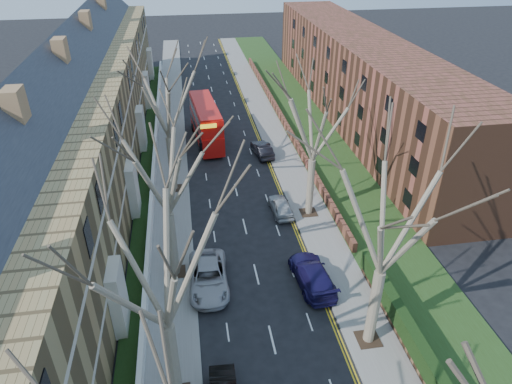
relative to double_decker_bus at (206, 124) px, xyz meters
name	(u,v)px	position (x,y,z in m)	size (l,w,h in m)	color
pavement_left	(171,141)	(-4.07, 0.56, -2.08)	(3.00, 102.00, 0.12)	slate
pavement_right	(274,134)	(7.93, 0.56, -2.08)	(3.00, 102.00, 0.12)	slate
terrace_left	(81,128)	(-11.71, -7.44, 3.39)	(9.70, 78.00, 13.60)	olive
flats_right	(360,79)	(19.39, 4.56, 2.84)	(13.97, 54.00, 10.00)	brown
front_wall_left	(154,170)	(-5.72, -7.44, -1.52)	(0.30, 78.00, 1.00)	white
grass_verge_right	(311,131)	(12.43, 0.56, -1.99)	(6.00, 102.00, 0.06)	#243B15
tree_left_mid	(158,256)	(-3.77, -32.44, 7.41)	(10.50, 10.50, 14.71)	#706250
tree_left_far	(162,158)	(-3.77, -22.44, 7.10)	(10.15, 10.15, 14.22)	#706250
tree_left_dist	(164,91)	(-3.77, -10.44, 7.41)	(10.50, 10.50, 14.71)	#706250
tree_right_mid	(392,208)	(7.63, -30.44, 7.41)	(10.50, 10.50, 14.71)	#706250
tree_right_far	(316,113)	(7.63, -16.44, 7.10)	(10.15, 10.15, 14.22)	#706250
double_decker_bus	(206,124)	(0.00, 0.00, 0.00)	(3.30, 10.56, 4.37)	red
car_left_far	(209,277)	(-1.49, -24.09, -1.36)	(2.62, 5.68, 1.58)	#A6A5AA
car_right_near	(312,275)	(5.61, -24.99, -1.35)	(2.22, 5.46, 1.58)	#1C164E
car_right_mid	(281,206)	(5.29, -15.87, -1.47)	(1.60, 3.98, 1.36)	#9EA2A7
car_right_far	(262,149)	(5.63, -4.58, -1.44)	(1.50, 4.30, 1.42)	black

